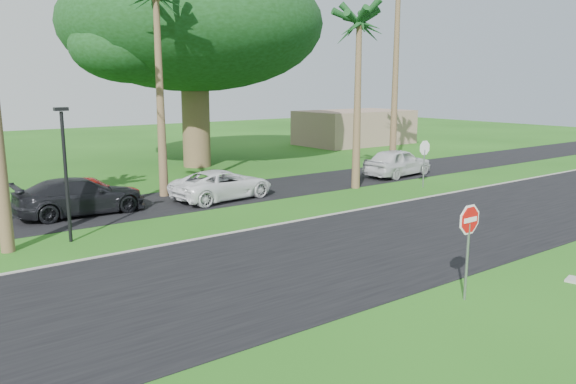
% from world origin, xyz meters
% --- Properties ---
extents(ground, '(120.00, 120.00, 0.00)m').
position_xyz_m(ground, '(0.00, 0.00, 0.00)').
color(ground, '#1D5114').
rests_on(ground, ground).
extents(road, '(120.00, 8.00, 0.02)m').
position_xyz_m(road, '(0.00, 2.00, 0.01)').
color(road, black).
rests_on(road, ground).
extents(parking_strip, '(120.00, 5.00, 0.02)m').
position_xyz_m(parking_strip, '(0.00, 12.50, 0.01)').
color(parking_strip, black).
rests_on(parking_strip, ground).
extents(curb, '(120.00, 0.12, 0.06)m').
position_xyz_m(curb, '(0.00, 6.05, 0.03)').
color(curb, gray).
rests_on(curb, ground).
extents(stop_sign_near, '(1.05, 0.07, 2.62)m').
position_xyz_m(stop_sign_near, '(0.50, -3.00, 1.77)').
color(stop_sign_near, gray).
rests_on(stop_sign_near, ground).
extents(stop_sign_far, '(1.05, 0.07, 2.62)m').
position_xyz_m(stop_sign_far, '(12.00, 8.00, 1.77)').
color(stop_sign_far, gray).
rests_on(stop_sign_far, ground).
extents(palm_center, '(5.00, 5.00, 10.50)m').
position_xyz_m(palm_center, '(0.00, 14.00, 9.16)').
color(palm_center, brown).
rests_on(palm_center, ground).
extents(palm_right_near, '(5.00, 5.00, 9.50)m').
position_xyz_m(palm_right_near, '(9.00, 10.00, 8.19)').
color(palm_right_near, brown).
rests_on(palm_right_near, ground).
extents(canopy_tree, '(16.50, 16.50, 13.12)m').
position_xyz_m(canopy_tree, '(6.00, 22.00, 8.95)').
color(canopy_tree, brown).
rests_on(canopy_tree, ground).
extents(streetlight_right, '(0.45, 0.25, 4.64)m').
position_xyz_m(streetlight_right, '(-6.00, 8.50, 2.65)').
color(streetlight_right, black).
rests_on(streetlight_right, ground).
extents(building_far, '(10.00, 6.00, 3.00)m').
position_xyz_m(building_far, '(24.00, 26.00, 1.50)').
color(building_far, gray).
rests_on(building_far, ground).
extents(car_red, '(4.83, 2.82, 1.54)m').
position_xyz_m(car_red, '(-4.04, 12.86, 0.77)').
color(car_red, '#A3150D').
rests_on(car_red, ground).
extents(car_dark, '(5.34, 2.18, 1.55)m').
position_xyz_m(car_dark, '(-4.46, 12.41, 0.77)').
color(car_dark, black).
rests_on(car_dark, ground).
extents(car_minivan, '(5.26, 2.90, 1.40)m').
position_xyz_m(car_minivan, '(1.90, 11.60, 0.70)').
color(car_minivan, white).
rests_on(car_minivan, ground).
extents(car_pickup, '(5.00, 2.50, 1.64)m').
position_xyz_m(car_pickup, '(13.62, 11.30, 0.82)').
color(car_pickup, silver).
rests_on(car_pickup, ground).
extents(utility_slab, '(0.62, 0.47, 0.06)m').
position_xyz_m(utility_slab, '(4.12, -3.97, 0.03)').
color(utility_slab, '#9E9F97').
rests_on(utility_slab, ground).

